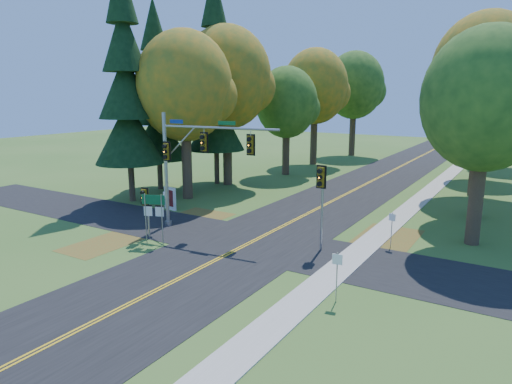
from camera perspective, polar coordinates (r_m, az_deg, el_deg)
The scene contains 30 objects.
ground at distance 26.54m, azimuth -2.80°, elevation -7.41°, with size 160.00×160.00×0.00m, color #365E21.
road_main at distance 26.53m, azimuth -2.80°, elevation -7.39°, with size 8.00×160.00×0.02m, color black.
road_cross at distance 28.11m, azimuth -0.49°, elevation -6.24°, with size 60.00×6.00×0.02m, color black.
centerline_left at distance 26.58m, azimuth -2.98°, elevation -7.32°, with size 0.10×160.00×0.01m, color gold.
centerline_right at distance 26.48m, azimuth -2.62°, elevation -7.40°, with size 0.10×160.00×0.01m, color gold.
sidewalk_east at distance 23.79m, azimuth 9.80°, elevation -9.87°, with size 1.60×160.00×0.06m, color #9E998E.
leaf_patch_w_near at distance 33.34m, azimuth -8.15°, elevation -3.42°, with size 4.00×6.00×0.00m, color brown.
leaf_patch_e at distance 28.99m, azimuth 15.39°, elevation -6.13°, with size 3.50×8.00×0.00m, color brown.
leaf_patch_w_far at distance 29.31m, azimuth -18.50°, elevation -6.13°, with size 3.00×5.00×0.00m, color brown.
tree_w_a at distance 39.24m, azimuth -8.77°, elevation 12.89°, with size 8.00×8.00×14.15m.
tree_e_a at distance 29.48m, azimuth 26.98°, elevation 10.18°, with size 7.20×7.20×12.73m.
tree_w_b at distance 45.10m, azimuth -3.56°, elevation 14.01°, with size 8.60×8.60×15.38m.
tree_e_b at distance 36.31m, azimuth 27.07°, elevation 10.88°, with size 7.60×7.60×13.33m.
tree_w_c at distance 50.94m, azimuth 3.94°, elevation 11.06°, with size 6.80×6.80×11.91m.
tree_e_c at distance 44.52m, azimuth 26.81°, elevation 13.17°, with size 8.80×8.80×15.79m.
tree_w_d at distance 59.03m, azimuth 7.50°, elevation 12.91°, with size 8.20×8.20×14.56m.
tree_e_d at distance 53.69m, azimuth 26.83°, elevation 10.18°, with size 7.00×7.00×12.32m.
tree_w_e at distance 68.69m, azimuth 12.29°, elevation 12.86°, with size 8.40×8.40×14.97m.
tree_e_e at distance 64.28m, azimuth 28.90°, elevation 10.94°, with size 7.80×7.80×13.74m.
pine_a at distance 39.13m, azimuth -15.90°, elevation 12.13°, with size 5.60×5.60×19.48m.
pine_b at distance 43.71m, azimuth -12.29°, elevation 10.93°, with size 5.60×5.60×17.31m.
pine_c at distance 45.60m, azimuth -5.11°, elevation 13.11°, with size 5.60×5.60×20.56m.
traffic_mast at distance 29.87m, azimuth -8.10°, elevation 4.48°, with size 8.47×1.40×7.71m.
east_signal_pole at distance 25.75m, azimuth 8.17°, elevation 0.68°, with size 0.58×0.67×5.03m.
ped_signal_pole at distance 28.85m, azimuth -13.65°, elevation -1.10°, with size 0.52×0.60×3.28m.
route_sign_cluster at distance 27.83m, azimuth -12.68°, elevation -2.06°, with size 1.37×0.56×3.11m.
info_kiosk at distance 36.24m, azimuth -10.69°, elevation -0.80°, with size 1.30×0.45×1.79m.
reg_sign_e_north at distance 27.91m, azimuth 16.62°, elevation -3.80°, with size 0.40×0.12×2.13m.
reg_sign_e_south at distance 20.11m, azimuth 10.10°, elevation -9.37°, with size 0.43×0.11×2.28m.
reg_sign_w at distance 32.67m, azimuth -11.22°, elevation -1.08°, with size 0.43×0.07×2.25m.
Camera 1 is at (14.20, -20.59, 8.87)m, focal length 32.00 mm.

